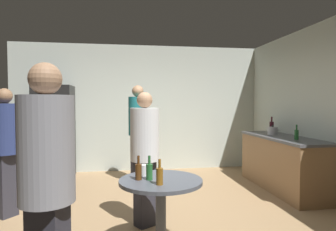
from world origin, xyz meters
TOP-DOWN VIEW (x-y plane):
  - ground_plane at (0.00, 0.00)m, footprint 5.20×5.20m
  - wall_back at (0.00, 2.63)m, footprint 5.32×0.06m
  - refrigerator at (-1.70, 2.20)m, footprint 0.70×0.68m
  - kitchen_counter at (2.28, 0.81)m, footprint 0.64×1.97m
  - kettle at (2.23, 1.05)m, footprint 0.24×0.17m
  - wine_bottle_on_counter at (2.32, 1.26)m, footprint 0.08×0.08m
  - beer_bottle_on_counter at (2.26, 0.38)m, footprint 0.06×0.06m
  - foreground_table at (-0.02, -0.99)m, footprint 0.80×0.80m
  - beer_bottle_amber at (-0.05, -1.17)m, footprint 0.06×0.06m
  - beer_bottle_brown at (-0.23, -0.97)m, footprint 0.06×0.06m
  - beer_bottle_green at (-0.13, -0.99)m, footprint 0.06×0.06m
  - plastic_cup_white at (-0.17, -0.82)m, footprint 0.08×0.08m
  - person_in_navy_shirt at (-1.86, 0.25)m, footprint 0.48×0.48m
  - person_in_white_shirt at (-0.12, -0.30)m, footprint 0.47×0.47m
  - person_in_gray_shirt at (-0.84, -1.83)m, footprint 0.44×0.44m
  - person_in_teal_shirt at (-0.11, 1.60)m, footprint 0.46×0.46m

SIDE VIEW (x-z plane):
  - ground_plane at x=0.00m, z-range -0.10..0.00m
  - kitchen_counter at x=2.28m, z-range 0.00..0.90m
  - foreground_table at x=-0.02m, z-range 0.26..1.00m
  - plastic_cup_white at x=-0.17m, z-range 0.73..0.85m
  - beer_bottle_amber at x=-0.05m, z-range 0.70..0.93m
  - beer_bottle_brown at x=-0.23m, z-range 0.70..0.93m
  - beer_bottle_green at x=-0.13m, z-range 0.70..0.93m
  - refrigerator at x=-1.70m, z-range 0.00..1.80m
  - person_in_white_shirt at x=-0.12m, z-range 0.13..1.72m
  - person_in_navy_shirt at x=-1.86m, z-range 0.14..1.79m
  - kettle at x=2.23m, z-range 0.88..1.06m
  - beer_bottle_on_counter at x=2.26m, z-range 0.87..1.10m
  - person_in_gray_shirt at x=-0.84m, z-range 0.15..1.86m
  - wine_bottle_on_counter at x=2.32m, z-range 0.86..1.17m
  - person_in_teal_shirt at x=-0.11m, z-range 0.16..1.94m
  - wall_back at x=0.00m, z-range 0.00..2.70m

